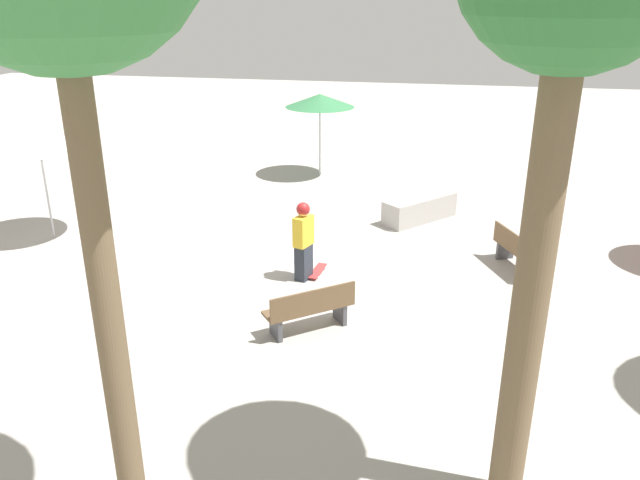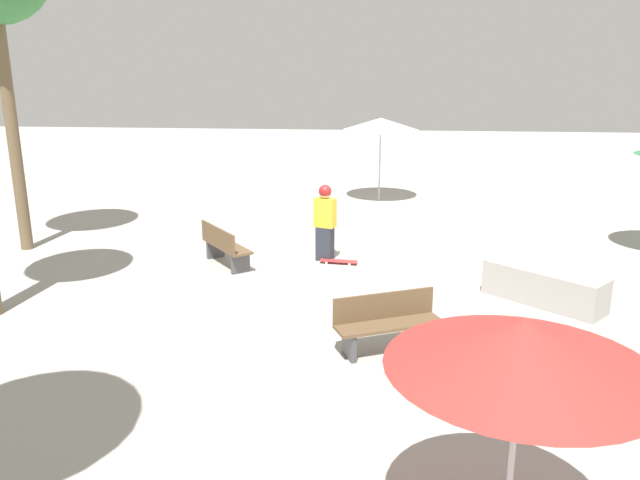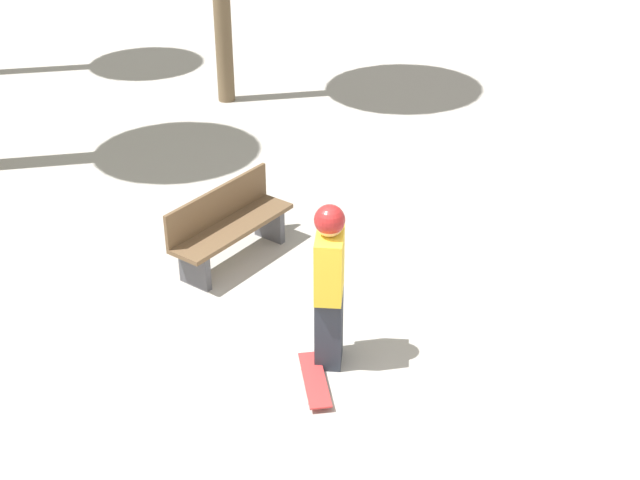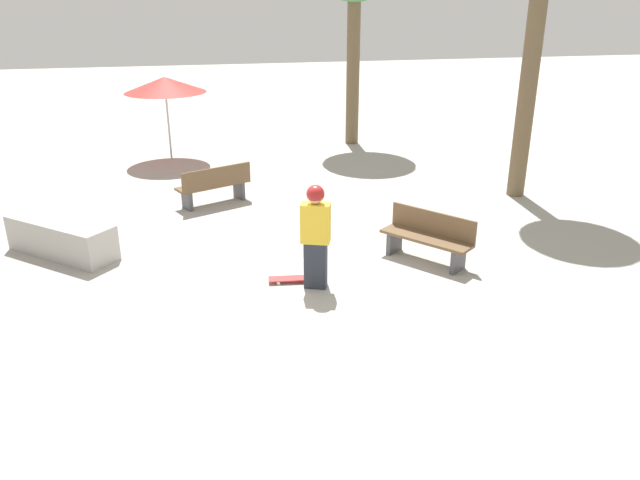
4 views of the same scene
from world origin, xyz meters
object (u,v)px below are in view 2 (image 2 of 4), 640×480
(bench_far, at_px, (388,323))
(shade_umbrella_white, at_px, (381,124))
(shade_umbrella_red, at_px, (523,344))
(skateboard, at_px, (339,261))
(concrete_ledge, at_px, (544,286))
(skater_main, at_px, (325,220))
(bench_near, at_px, (224,246))

(bench_far, height_order, shade_umbrella_white, shade_umbrella_white)
(shade_umbrella_white, bearing_deg, shade_umbrella_red, -85.30)
(skateboard, xyz_separation_m, concrete_ledge, (3.77, -1.92, 0.25))
(shade_umbrella_white, bearing_deg, skateboard, -96.63)
(skater_main, xyz_separation_m, shade_umbrella_red, (2.31, -8.36, 1.11))
(skateboard, bearing_deg, shade_umbrella_white, 89.40)
(skater_main, bearing_deg, bench_far, -53.33)
(skater_main, bearing_deg, bench_near, -144.50)
(skater_main, relative_size, shade_umbrella_white, 0.65)
(skateboard, bearing_deg, shade_umbrella_red, -70.21)
(concrete_ledge, distance_m, shade_umbrella_white, 9.33)
(skateboard, bearing_deg, skater_main, 151.11)
(shade_umbrella_red, bearing_deg, bench_near, 119.34)
(shade_umbrella_red, xyz_separation_m, shade_umbrella_white, (-1.22, 14.82, 0.37))
(skater_main, xyz_separation_m, concrete_ledge, (4.09, -2.14, -0.58))
(skater_main, distance_m, shade_umbrella_white, 6.71)
(bench_near, relative_size, bench_far, 0.93)
(skateboard, relative_size, bench_far, 0.50)
(shade_umbrella_red, bearing_deg, concrete_ledge, 74.05)
(concrete_ledge, height_order, bench_far, bench_far)
(skateboard, distance_m, bench_near, 2.43)
(skater_main, height_order, shade_umbrella_red, shade_umbrella_red)
(bench_far, bearing_deg, concrete_ledge, -165.97)
(bench_near, height_order, bench_far, same)
(skateboard, relative_size, bench_near, 0.54)
(bench_far, xyz_separation_m, shade_umbrella_red, (0.97, -4.02, 1.58))
(skater_main, distance_m, shade_umbrella_red, 8.74)
(skater_main, distance_m, bench_near, 2.19)
(concrete_ledge, xyz_separation_m, bench_near, (-6.15, 1.55, 0.11))
(skater_main, height_order, skateboard, skater_main)
(skateboard, height_order, shade_umbrella_red, shade_umbrella_red)
(bench_near, distance_m, shade_umbrella_red, 9.05)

